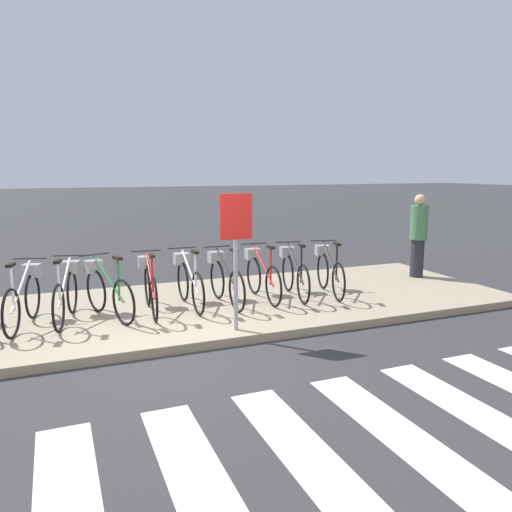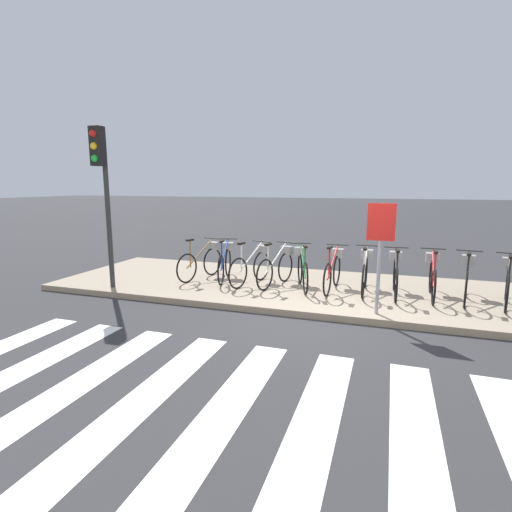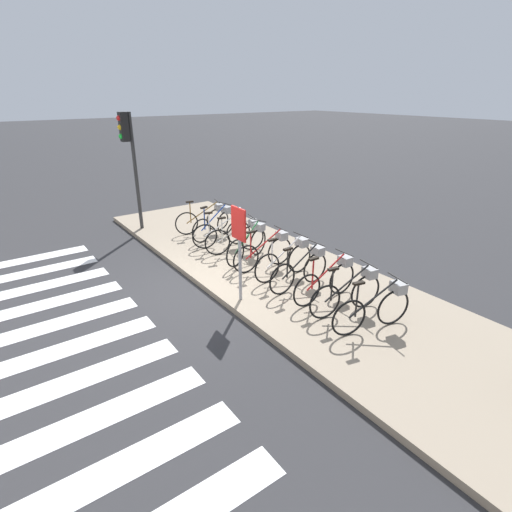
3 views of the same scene
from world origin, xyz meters
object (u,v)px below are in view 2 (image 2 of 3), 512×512
at_px(parked_bicycle_0, 203,260).
at_px(parked_bicycle_8, 432,275).
at_px(parked_bicycle_5, 333,269).
at_px(parked_bicycle_9, 467,278).
at_px(parked_bicycle_4, 302,268).
at_px(parked_bicycle_10, 508,281).
at_px(sign_post, 380,239).
at_px(parked_bicycle_7, 395,273).
at_px(parked_bicycle_3, 278,265).
at_px(parked_bicycle_2, 253,264).
at_px(parked_bicycle_6, 365,271).
at_px(traffic_light, 102,174).
at_px(parked_bicycle_1, 225,261).

relative_size(parked_bicycle_0, parked_bicycle_8, 0.98).
bearing_deg(parked_bicycle_5, parked_bicycle_9, 0.77).
height_order(parked_bicycle_4, parked_bicycle_10, same).
bearing_deg(sign_post, parked_bicycle_7, 77.89).
bearing_deg(parked_bicycle_3, parked_bicycle_10, -0.70).
height_order(parked_bicycle_2, parked_bicycle_6, same).
relative_size(parked_bicycle_0, parked_bicycle_5, 0.98).
bearing_deg(parked_bicycle_9, parked_bicycle_2, -179.07).
height_order(parked_bicycle_3, traffic_light, traffic_light).
bearing_deg(parked_bicycle_0, parked_bicycle_5, -1.56).
relative_size(parked_bicycle_1, parked_bicycle_5, 0.98).
xyz_separation_m(parked_bicycle_7, parked_bicycle_9, (1.25, 0.02, 0.00)).
height_order(parked_bicycle_5, parked_bicycle_10, same).
distance_m(parked_bicycle_3, parked_bicycle_6, 1.80).
xyz_separation_m(parked_bicycle_2, parked_bicycle_7, (2.92, 0.04, 0.00)).
height_order(parked_bicycle_6, traffic_light, traffic_light).
relative_size(parked_bicycle_2, parked_bicycle_5, 0.97).
height_order(parked_bicycle_9, sign_post, sign_post).
bearing_deg(parked_bicycle_8, parked_bicycle_6, 179.92).
distance_m(parked_bicycle_3, parked_bicycle_8, 3.04).
bearing_deg(parked_bicycle_8, parked_bicycle_10, -5.58).
height_order(parked_bicycle_1, parked_bicycle_8, same).
bearing_deg(parked_bicycle_5, parked_bicycle_8, 2.44).
xyz_separation_m(parked_bicycle_3, parked_bicycle_10, (4.26, -0.05, 0.00)).
relative_size(parked_bicycle_4, parked_bicycle_5, 0.95).
xyz_separation_m(parked_bicycle_9, parked_bicycle_10, (0.64, -0.07, 0.00)).
bearing_deg(parked_bicycle_3, parked_bicycle_2, -175.17).
distance_m(parked_bicycle_2, parked_bicycle_9, 4.17).
relative_size(parked_bicycle_3, traffic_light, 0.47).
bearing_deg(parked_bicycle_0, parked_bicycle_7, -0.98).
bearing_deg(sign_post, parked_bicycle_5, 124.34).
distance_m(parked_bicycle_7, parked_bicycle_9, 1.25).
relative_size(parked_bicycle_9, sign_post, 0.84).
xyz_separation_m(parked_bicycle_8, parked_bicycle_9, (0.58, -0.05, 0.00)).
bearing_deg(parked_bicycle_4, parked_bicycle_9, 1.18).
bearing_deg(parked_bicycle_6, parked_bicycle_8, -0.08).
relative_size(parked_bicycle_4, sign_post, 0.80).
relative_size(parked_bicycle_5, traffic_light, 0.48).
bearing_deg(parked_bicycle_4, parked_bicycle_7, 1.27).
relative_size(parked_bicycle_3, sign_post, 0.83).
bearing_deg(parked_bicycle_9, parked_bicycle_3, -179.66).
xyz_separation_m(parked_bicycle_0, parked_bicycle_5, (2.98, -0.08, 0.00)).
relative_size(parked_bicycle_5, parked_bicycle_7, 1.00).
bearing_deg(parked_bicycle_7, parked_bicycle_4, -178.73).
height_order(parked_bicycle_2, parked_bicycle_9, same).
distance_m(parked_bicycle_0, parked_bicycle_10, 6.07).
distance_m(parked_bicycle_1, parked_bicycle_7, 3.63).
xyz_separation_m(parked_bicycle_3, parked_bicycle_8, (3.04, 0.07, 0.00)).
bearing_deg(parked_bicycle_1, parked_bicycle_2, -12.32).
relative_size(parked_bicycle_5, sign_post, 0.84).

